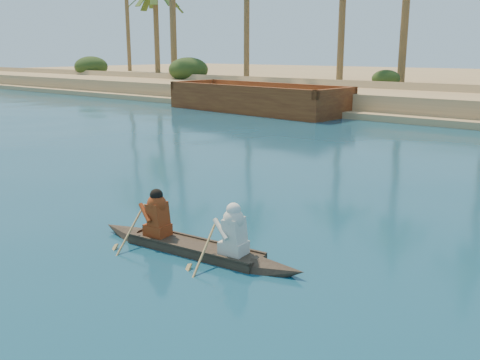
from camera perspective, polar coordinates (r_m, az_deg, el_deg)
The scene contains 2 objects.
canoe at distance 10.13m, azimuth -4.94°, elevation -6.40°, with size 4.67×1.09×1.28m.
barge_left at distance 33.72m, azimuth 1.78°, elevation 8.52°, with size 12.26×5.00×1.99m.
Camera 1 is at (-1.37, -4.76, 3.71)m, focal length 40.00 mm.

